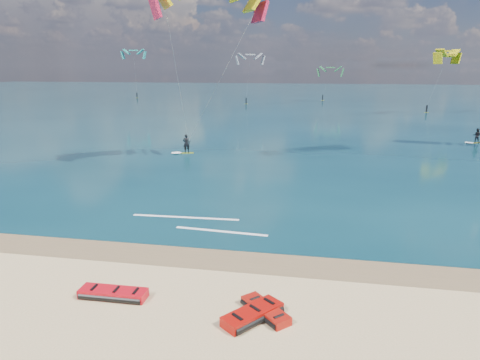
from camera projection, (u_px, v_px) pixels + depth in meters
name	position (u px, v px, depth m)	size (l,w,h in m)	color
ground	(253.00, 135.00, 55.94)	(320.00, 320.00, 0.00)	tan
wet_sand_strip	(143.00, 253.00, 20.76)	(320.00, 2.40, 0.01)	brown
sea	(287.00, 99.00, 116.78)	(320.00, 200.00, 0.04)	#0A2B37
packed_kite_left	(114.00, 297.00, 16.78)	(2.87, 1.12, 0.41)	red
packed_kite_mid	(265.00, 314.00, 15.66)	(2.38, 1.02, 0.37)	#A8140B
packed_kite_right	(253.00, 319.00, 15.34)	(2.59, 1.21, 0.44)	#AB0C07
kitesurfer_main	(197.00, 66.00, 38.50)	(12.33, 9.61, 16.96)	#C2EE1C
shoreline_foam	(201.00, 223.00, 24.54)	(8.42, 2.34, 0.01)	white
distant_kites	(267.00, 80.00, 97.50)	(75.95, 30.21, 12.58)	gray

